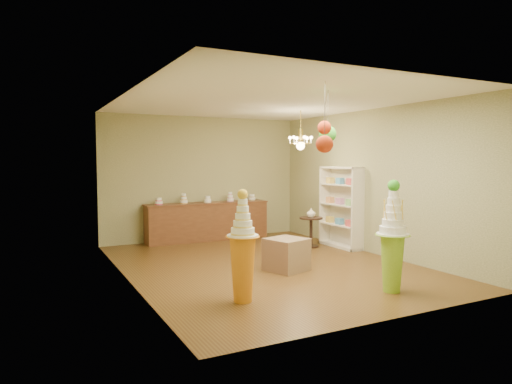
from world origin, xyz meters
name	(u,v)px	position (x,y,z in m)	size (l,w,h in m)	color
floor	(266,265)	(0.00, 0.00, 0.00)	(6.50, 6.50, 0.00)	#533616
ceiling	(266,102)	(0.00, 0.00, 3.00)	(6.50, 6.50, 0.00)	white
wall_back	(203,178)	(0.00, 3.25, 1.50)	(5.00, 0.04, 3.00)	#959366
wall_front	(395,197)	(0.00, -3.25, 1.50)	(5.00, 0.04, 3.00)	#959366
wall_left	(127,188)	(-2.50, 0.00, 1.50)	(0.04, 6.50, 3.00)	#959366
wall_right	(371,182)	(2.50, 0.00, 1.50)	(0.04, 6.50, 3.00)	#959366
pedestal_green	(392,248)	(0.84, -2.36, 0.66)	(0.60, 0.60, 1.66)	#84BA29
pedestal_orange	(243,259)	(-1.32, -1.78, 0.60)	(0.57, 0.57, 1.55)	orange
burlap_riser	(286,254)	(0.13, -0.52, 0.28)	(0.63, 0.63, 0.57)	#836647
sideboard	(208,221)	(0.00, 2.97, 0.48)	(3.04, 0.54, 1.16)	brown
shelving_unit	(341,207)	(2.34, 0.80, 0.90)	(0.33, 1.20, 1.80)	silver
round_table	(311,228)	(1.74, 1.10, 0.43)	(0.63, 0.63, 0.67)	black
vase	(311,213)	(1.74, 1.10, 0.77)	(0.20, 0.20, 0.21)	silver
pom_red_left	(325,144)	(-0.34, -2.29, 2.16)	(0.24, 0.24, 0.96)	#40392E
pom_green_mid	(328,134)	(0.16, -1.66, 2.34)	(0.26, 0.26, 0.79)	#40392E
pom_red_right	(324,128)	(-0.14, -2.00, 2.41)	(0.20, 0.20, 0.69)	#40392E
chandelier	(300,143)	(1.30, 0.86, 2.30)	(0.67, 0.67, 0.85)	gold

